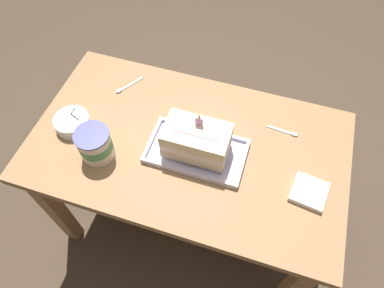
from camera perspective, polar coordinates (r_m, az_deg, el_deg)
The scene contains 9 objects.
ground_plane at distance 1.91m, azimuth -0.49°, elevation -11.45°, with size 8.00×8.00×0.00m, color #4C3D2D.
dining_table at distance 1.38m, azimuth -0.67°, elevation -2.37°, with size 1.18×0.68×0.69m.
foil_tray at distance 1.26m, azimuth 0.73°, elevation -1.28°, with size 0.36×0.20×0.02m.
birthday_cake at distance 1.20m, azimuth 0.76°, elevation 0.62°, with size 0.23×0.14×0.17m.
bowl_stack at distance 1.40m, azimuth -19.07°, elevation 3.38°, with size 0.13×0.13×0.10m.
ice_cream_tub at distance 1.26m, azimuth -15.66°, elevation -0.07°, with size 0.12×0.12×0.12m.
serving_spoon_near_tray at distance 1.37m, azimuth 15.59°, elevation 1.83°, with size 0.12×0.03×0.01m.
serving_spoon_by_bowls at distance 1.49m, azimuth -11.11°, elevation 9.04°, with size 0.08×0.12×0.01m.
napkin_pile at distance 1.25m, azimuth 18.70°, elevation -7.49°, with size 0.13×0.13×0.02m.
Camera 1 is at (0.23, -0.67, 1.77)m, focal length 32.41 mm.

